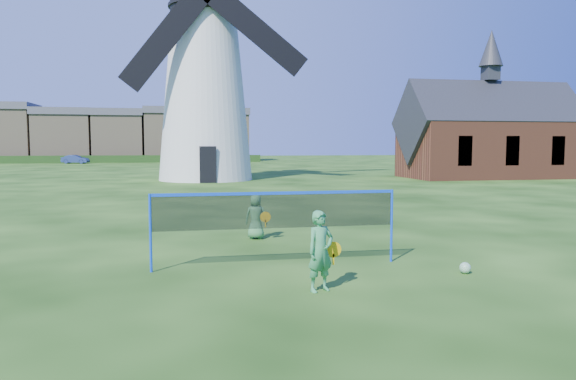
% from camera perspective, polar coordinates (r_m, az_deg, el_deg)
% --- Properties ---
extents(ground, '(220.00, 220.00, 0.00)m').
position_cam_1_polar(ground, '(11.69, -0.49, -7.57)').
color(ground, black).
rests_on(ground, ground).
extents(windmill, '(13.58, 6.52, 19.38)m').
position_cam_1_polar(windmill, '(38.92, -8.75, 11.20)').
color(windmill, white).
rests_on(windmill, ground).
extents(chapel, '(13.00, 6.30, 10.99)m').
position_cam_1_polar(chapel, '(43.64, 20.36, 5.29)').
color(chapel, brown).
rests_on(chapel, ground).
extents(badminton_net, '(5.05, 0.05, 1.55)m').
position_cam_1_polar(badminton_net, '(11.05, -1.25, -2.29)').
color(badminton_net, blue).
rests_on(badminton_net, ground).
extents(player_girl, '(0.72, 0.50, 1.39)m').
position_cam_1_polar(player_girl, '(9.29, 3.44, -6.44)').
color(player_girl, '#3B9457').
rests_on(player_girl, ground).
extents(player_boy, '(0.69, 0.54, 1.19)m').
position_cam_1_polar(player_boy, '(14.41, -3.39, -2.81)').
color(player_boy, '#42894A').
rests_on(player_boy, ground).
extents(play_ball, '(0.22, 0.22, 0.22)m').
position_cam_1_polar(play_ball, '(11.19, 18.14, -7.80)').
color(play_ball, green).
rests_on(play_ball, ground).
extents(terraced_houses, '(60.02, 8.40, 8.34)m').
position_cam_1_polar(terraced_houses, '(85.62, -24.83, 5.37)').
color(terraced_houses, tan).
rests_on(terraced_houses, ground).
extents(hedge, '(62.00, 0.80, 1.00)m').
position_cam_1_polar(hedge, '(79.77, -25.62, 2.91)').
color(hedge, '#193814').
rests_on(hedge, ground).
extents(car_right, '(3.58, 1.86, 1.12)m').
position_cam_1_polar(car_right, '(75.95, -21.47, 3.03)').
color(car_right, navy).
rests_on(car_right, ground).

